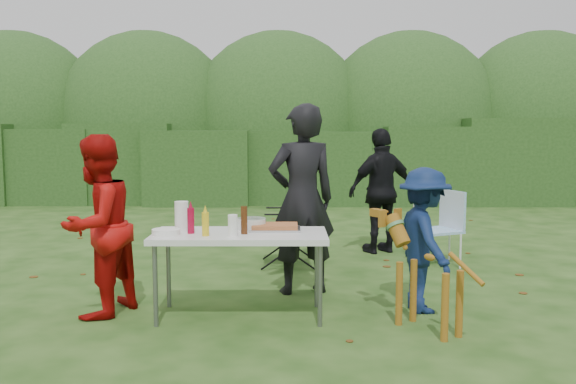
{
  "coord_description": "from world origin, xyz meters",
  "views": [
    {
      "loc": [
        0.22,
        -5.35,
        1.64
      ],
      "look_at": [
        0.23,
        0.74,
        1.0
      ],
      "focal_mm": 38.0,
      "sensor_mm": 36.0,
      "label": 1
    }
  ],
  "objects_px": {
    "lawn_chair": "(437,227)",
    "mustard_bottle": "(205,224)",
    "paper_towel_roll": "(182,216)",
    "dog": "(429,275)",
    "camping_chair": "(288,222)",
    "beer_bottle": "(244,220)",
    "person_cook": "(302,199)",
    "person_red_jacket": "(97,226)",
    "child": "(424,240)",
    "ketchup_bottle": "(191,221)",
    "folding_table": "(240,239)",
    "person_black_puffy": "(382,191)"
  },
  "relations": [
    {
      "from": "ketchup_bottle",
      "to": "lawn_chair",
      "type": "bearing_deg",
      "value": 38.39
    },
    {
      "from": "folding_table",
      "to": "person_red_jacket",
      "type": "xyz_separation_m",
      "value": [
        -1.24,
        0.04,
        0.11
      ]
    },
    {
      "from": "person_cook",
      "to": "child",
      "type": "xyz_separation_m",
      "value": [
        1.08,
        -0.62,
        -0.29
      ]
    },
    {
      "from": "mustard_bottle",
      "to": "paper_towel_roll",
      "type": "distance_m",
      "value": 0.36
    },
    {
      "from": "beer_bottle",
      "to": "paper_towel_roll",
      "type": "bearing_deg",
      "value": 163.68
    },
    {
      "from": "person_cook",
      "to": "child",
      "type": "relative_size",
      "value": 1.45
    },
    {
      "from": "person_red_jacket",
      "to": "dog",
      "type": "relative_size",
      "value": 1.63
    },
    {
      "from": "mustard_bottle",
      "to": "ketchup_bottle",
      "type": "height_order",
      "value": "ketchup_bottle"
    },
    {
      "from": "paper_towel_roll",
      "to": "dog",
      "type": "bearing_deg",
      "value": -13.41
    },
    {
      "from": "folding_table",
      "to": "paper_towel_roll",
      "type": "height_order",
      "value": "paper_towel_roll"
    },
    {
      "from": "ketchup_bottle",
      "to": "paper_towel_roll",
      "type": "relative_size",
      "value": 0.85
    },
    {
      "from": "person_cook",
      "to": "mustard_bottle",
      "type": "relative_size",
      "value": 9.4
    },
    {
      "from": "lawn_chair",
      "to": "paper_towel_roll",
      "type": "xyz_separation_m",
      "value": [
        -2.73,
        -1.94,
        0.42
      ]
    },
    {
      "from": "ketchup_bottle",
      "to": "paper_towel_roll",
      "type": "distance_m",
      "value": 0.17
    },
    {
      "from": "camping_chair",
      "to": "mustard_bottle",
      "type": "height_order",
      "value": "camping_chair"
    },
    {
      "from": "paper_towel_roll",
      "to": "person_cook",
      "type": "bearing_deg",
      "value": 32.17
    },
    {
      "from": "person_red_jacket",
      "to": "camping_chair",
      "type": "distance_m",
      "value": 2.6
    },
    {
      "from": "person_red_jacket",
      "to": "camping_chair",
      "type": "height_order",
      "value": "person_red_jacket"
    },
    {
      "from": "person_cook",
      "to": "ketchup_bottle",
      "type": "bearing_deg",
      "value": 23.36
    },
    {
      "from": "mustard_bottle",
      "to": "person_cook",
      "type": "bearing_deg",
      "value": 48.35
    },
    {
      "from": "lawn_chair",
      "to": "beer_bottle",
      "type": "distance_m",
      "value": 3.05
    },
    {
      "from": "folding_table",
      "to": "camping_chair",
      "type": "height_order",
      "value": "camping_chair"
    },
    {
      "from": "folding_table",
      "to": "ketchup_bottle",
      "type": "xyz_separation_m",
      "value": [
        -0.42,
        -0.03,
        0.16
      ]
    },
    {
      "from": "folding_table",
      "to": "person_cook",
      "type": "xyz_separation_m",
      "value": [
        0.55,
        0.78,
        0.25
      ]
    },
    {
      "from": "lawn_chair",
      "to": "mustard_bottle",
      "type": "height_order",
      "value": "mustard_bottle"
    },
    {
      "from": "folding_table",
      "to": "paper_towel_roll",
      "type": "distance_m",
      "value": 0.56
    },
    {
      "from": "camping_chair",
      "to": "beer_bottle",
      "type": "bearing_deg",
      "value": 77.84
    },
    {
      "from": "beer_bottle",
      "to": "camping_chair",
      "type": "bearing_deg",
      "value": 79.7
    },
    {
      "from": "mustard_bottle",
      "to": "lawn_chair",
      "type": "bearing_deg",
      "value": 41.52
    },
    {
      "from": "ketchup_bottle",
      "to": "paper_towel_roll",
      "type": "height_order",
      "value": "paper_towel_roll"
    },
    {
      "from": "person_black_puffy",
      "to": "mustard_bottle",
      "type": "bearing_deg",
      "value": 33.24
    },
    {
      "from": "folding_table",
      "to": "person_cook",
      "type": "relative_size",
      "value": 0.8
    },
    {
      "from": "person_cook",
      "to": "person_red_jacket",
      "type": "xyz_separation_m",
      "value": [
        -1.8,
        -0.75,
        -0.15
      ]
    },
    {
      "from": "child",
      "to": "paper_towel_roll",
      "type": "xyz_separation_m",
      "value": [
        -2.15,
        -0.05,
        0.22
      ]
    },
    {
      "from": "person_cook",
      "to": "dog",
      "type": "bearing_deg",
      "value": 113.85
    },
    {
      "from": "child",
      "to": "beer_bottle",
      "type": "xyz_separation_m",
      "value": [
        -1.59,
        -0.22,
        0.21
      ]
    },
    {
      "from": "person_black_puffy",
      "to": "mustard_bottle",
      "type": "distance_m",
      "value": 3.49
    },
    {
      "from": "lawn_chair",
      "to": "mustard_bottle",
      "type": "distance_m",
      "value": 3.34
    },
    {
      "from": "folding_table",
      "to": "paper_towel_roll",
      "type": "xyz_separation_m",
      "value": [
        -0.52,
        0.11,
        0.18
      ]
    },
    {
      "from": "folding_table",
      "to": "mustard_bottle",
      "type": "relative_size",
      "value": 7.5
    },
    {
      "from": "child",
      "to": "dog",
      "type": "height_order",
      "value": "child"
    },
    {
      "from": "dog",
      "to": "beer_bottle",
      "type": "bearing_deg",
      "value": 42.53
    },
    {
      "from": "person_black_puffy",
      "to": "child",
      "type": "height_order",
      "value": "person_black_puffy"
    },
    {
      "from": "dog",
      "to": "camping_chair",
      "type": "distance_m",
      "value": 2.66
    },
    {
      "from": "child",
      "to": "lawn_chair",
      "type": "distance_m",
      "value": 1.99
    },
    {
      "from": "dog",
      "to": "person_cook",
      "type": "bearing_deg",
      "value": 5.28
    },
    {
      "from": "dog",
      "to": "lawn_chair",
      "type": "distance_m",
      "value": 2.53
    },
    {
      "from": "folding_table",
      "to": "lawn_chair",
      "type": "bearing_deg",
      "value": 42.85
    },
    {
      "from": "child",
      "to": "ketchup_bottle",
      "type": "xyz_separation_m",
      "value": [
        -2.05,
        -0.19,
        0.2
      ]
    },
    {
      "from": "folding_table",
      "to": "child",
      "type": "bearing_deg",
      "value": 5.57
    }
  ]
}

